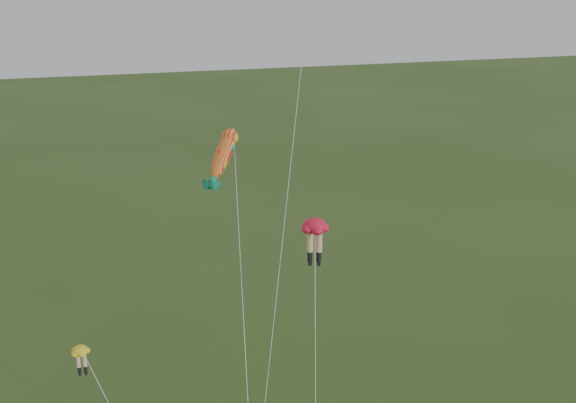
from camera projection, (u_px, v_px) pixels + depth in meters
name	position (u px, v px, depth m)	size (l,w,h in m)	color
legs_kite_red_mid	(315.00, 237.00, 26.98)	(2.45, 5.91, 13.56)	red
legs_kite_yellow	(88.00, 367.00, 26.94)	(4.17, 5.89, 8.48)	yellow
fish_kite	(224.00, 156.00, 30.95)	(2.50, 10.33, 16.41)	gold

